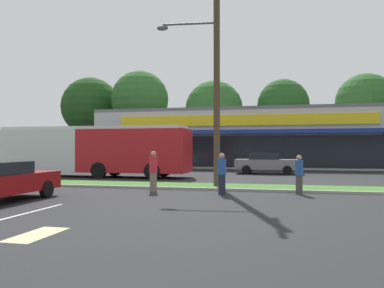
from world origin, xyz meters
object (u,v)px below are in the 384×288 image
at_px(pedestrian_near_bench, 153,171).
at_px(car_0, 53,161).
at_px(pedestrian_by_pole, 222,174).
at_px(pedestrian_far, 299,175).
at_px(utility_pole, 214,66).
at_px(car_5, 267,163).
at_px(car_4, 146,162).
at_px(city_bus, 94,150).

bearing_deg(pedestrian_near_bench, car_0, -146.22).
height_order(pedestrian_by_pole, pedestrian_far, pedestrian_by_pole).
height_order(utility_pole, car_5, utility_pole).
relative_size(car_5, pedestrian_near_bench, 2.61).
relative_size(car_4, car_5, 0.94).
height_order(car_5, pedestrian_by_pole, pedestrian_by_pole).
bearing_deg(car_5, pedestrian_far, -81.51).
bearing_deg(pedestrian_far, utility_pole, 168.04).
bearing_deg(pedestrian_near_bench, car_4, -170.57).
bearing_deg(car_4, pedestrian_far, 131.25).
relative_size(city_bus, car_0, 3.03).
xyz_separation_m(car_4, car_5, (9.33, -0.31, 0.02)).
distance_m(utility_pole, car_5, 12.04).
height_order(car_4, pedestrian_by_pole, pedestrian_by_pole).
distance_m(utility_pole, pedestrian_far, 6.47).
xyz_separation_m(city_bus, car_0, (-6.52, 5.52, -1.00)).
bearing_deg(utility_pole, car_5, 79.74).
xyz_separation_m(pedestrian_near_bench, pedestrian_by_pole, (3.02, -0.29, -0.03)).
bearing_deg(car_5, pedestrian_by_pole, -95.10).
bearing_deg(car_5, pedestrian_near_bench, -107.94).
bearing_deg(car_4, car_5, 178.10).
relative_size(pedestrian_by_pole, pedestrian_far, 1.05).
relative_size(utility_pole, pedestrian_far, 6.77).
bearing_deg(city_bus, car_0, -40.56).
height_order(car_4, car_5, car_5).
bearing_deg(pedestrian_near_bench, utility_pole, 122.54).
xyz_separation_m(utility_pole, pedestrian_far, (3.81, -1.65, -4.96)).
relative_size(utility_pole, car_5, 2.37).
bearing_deg(car_0, utility_pole, -34.95).
bearing_deg(city_bus, pedestrian_far, 151.18).
bearing_deg(pedestrian_by_pole, pedestrian_far, 34.10).
height_order(city_bus, pedestrian_far, city_bus).
xyz_separation_m(car_4, pedestrian_near_bench, (5.13, -13.28, 0.12)).
relative_size(car_4, pedestrian_near_bench, 2.45).
bearing_deg(car_0, pedestrian_by_pole, -39.32).
distance_m(car_4, pedestrian_near_bench, 14.24).
bearing_deg(pedestrian_far, car_5, 110.00).
bearing_deg(pedestrian_near_bench, car_5, 150.39).
relative_size(city_bus, pedestrian_far, 7.95).
relative_size(car_0, car_4, 0.98).
height_order(city_bus, car_4, city_bus).
distance_m(utility_pole, pedestrian_by_pole, 5.56).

